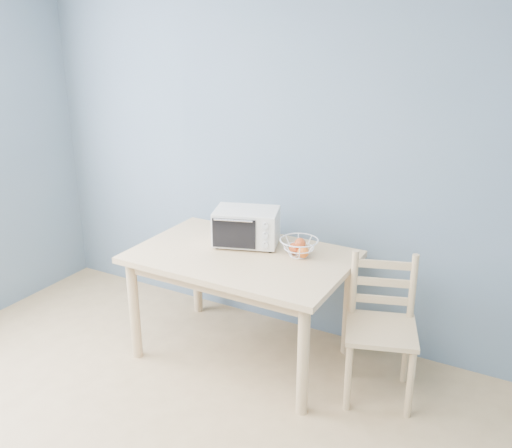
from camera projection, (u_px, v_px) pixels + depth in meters
The scene contains 5 objects.
room at pixel (9, 274), 2.12m from camera, with size 4.01×4.51×2.61m.
dining_table at pixel (242, 268), 3.74m from camera, with size 1.40×0.90×0.75m.
toaster_oven at pixel (244, 226), 3.82m from camera, with size 0.49×0.42×0.25m.
fruit_basket at pixel (300, 247), 3.66m from camera, with size 0.31×0.31×0.13m.
dining_chair at pixel (381, 330), 3.42m from camera, with size 0.52×0.52×0.88m.
Camera 1 is at (1.74, -1.24, 2.20)m, focal length 40.00 mm.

